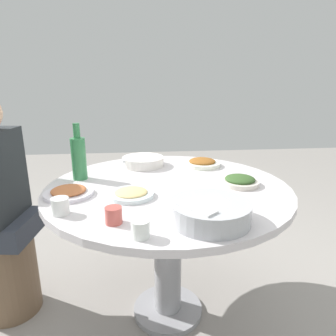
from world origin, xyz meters
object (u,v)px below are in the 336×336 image
at_px(rice_bowl, 210,211).
at_px(dish_noodles, 131,194).
at_px(green_bottle, 79,157).
at_px(tea_cup_side, 140,229).
at_px(soup_bowl, 143,162).
at_px(tea_cup_far, 114,215).
at_px(dish_greens, 240,181).
at_px(dish_tofu_braise, 69,192).
at_px(tea_cup_near, 60,206).
at_px(stool_for_diner_left, 9,274).
at_px(dish_stirfry, 202,163).
at_px(round_dining_table, 168,212).

distance_m(rice_bowl, dish_noodles, 0.41).
height_order(green_bottle, tea_cup_side, green_bottle).
relative_size(rice_bowl, soup_bowl, 1.17).
bearing_deg(tea_cup_far, dish_greens, 31.16).
bearing_deg(dish_tofu_braise, dish_noodles, -9.23).
xyz_separation_m(tea_cup_near, stool_for_diner_left, (-0.43, 0.41, -0.57)).
height_order(dish_stirfry, dish_tofu_braise, dish_stirfry).
bearing_deg(dish_greens, stool_for_diner_left, 173.28).
distance_m(rice_bowl, tea_cup_side, 0.27).
height_order(dish_noodles, tea_cup_near, tea_cup_near).
relative_size(dish_tofu_braise, green_bottle, 0.75).
bearing_deg(dish_stirfry, dish_greens, -72.34).
distance_m(green_bottle, tea_cup_far, 0.59).
bearing_deg(dish_noodles, tea_cup_far, -102.97).
bearing_deg(dish_greens, green_bottle, 167.48).
bearing_deg(rice_bowl, green_bottle, 135.16).
distance_m(round_dining_table, dish_noodles, 0.28).
height_order(dish_noodles, green_bottle, green_bottle).
bearing_deg(rice_bowl, soup_bowl, 106.35).
xyz_separation_m(green_bottle, stool_for_diner_left, (-0.43, -0.03, -0.66)).
relative_size(dish_greens, green_bottle, 0.64).
xyz_separation_m(tea_cup_side, stool_for_diner_left, (-0.74, 0.62, -0.57)).
xyz_separation_m(soup_bowl, tea_cup_near, (-0.33, -0.66, 0.01)).
distance_m(green_bottle, tea_cup_side, 0.73).
xyz_separation_m(rice_bowl, green_bottle, (-0.57, 0.56, 0.08)).
distance_m(tea_cup_far, tea_cup_side, 0.15).
xyz_separation_m(dish_tofu_braise, tea_cup_far, (0.22, -0.30, 0.02)).
relative_size(round_dining_table, rice_bowl, 4.04).
height_order(dish_stirfry, tea_cup_side, tea_cup_side).
xyz_separation_m(green_bottle, tea_cup_far, (0.21, -0.54, -0.09)).
height_order(dish_greens, green_bottle, green_bottle).
xyz_separation_m(round_dining_table, dish_noodles, (-0.18, -0.14, 0.17)).
bearing_deg(tea_cup_side, stool_for_diner_left, 140.00).
height_order(round_dining_table, dish_stirfry, dish_stirfry).
distance_m(tea_cup_side, stool_for_diner_left, 1.12).
height_order(dish_stirfry, green_bottle, green_bottle).
bearing_deg(dish_noodles, dish_tofu_braise, 170.77).
xyz_separation_m(dish_noodles, tea_cup_near, (-0.27, -0.16, 0.02)).
distance_m(dish_greens, dish_stirfry, 0.38).
distance_m(round_dining_table, tea_cup_side, 0.56).
relative_size(tea_cup_near, stool_for_diner_left, 0.15).
bearing_deg(round_dining_table, rice_bowl, -74.80).
distance_m(tea_cup_near, tea_cup_far, 0.23).
xyz_separation_m(round_dining_table, rice_bowl, (0.11, -0.42, 0.19)).
relative_size(dish_tofu_braise, stool_for_diner_left, 0.49).
bearing_deg(dish_greens, dish_stirfry, 107.66).
bearing_deg(tea_cup_side, dish_greens, 43.45).
height_order(dish_greens, tea_cup_far, tea_cup_far).
height_order(dish_stirfry, stool_for_diner_left, dish_stirfry).
distance_m(tea_cup_near, stool_for_diner_left, 0.83).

